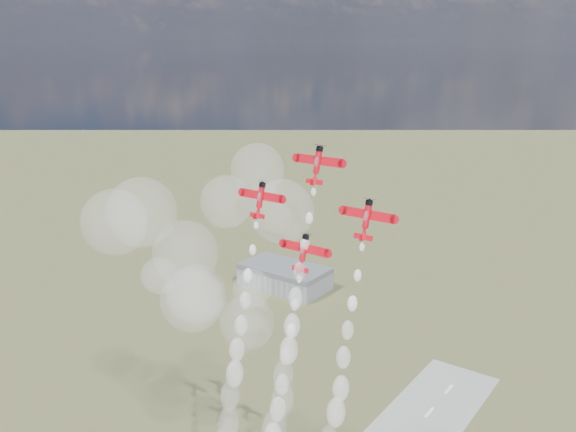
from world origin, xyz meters
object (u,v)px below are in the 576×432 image
at_px(plane_left, 260,199).
at_px(plane_slot, 303,252).
at_px(hangar, 285,276).
at_px(plane_right, 367,218).
at_px(plane_lead, 317,164).

distance_m(plane_left, plane_slot, 16.88).
bearing_deg(hangar, plane_right, -49.63).
bearing_deg(plane_left, plane_right, 0.00).
height_order(hangar, plane_slot, plane_slot).
relative_size(plane_left, plane_right, 1.00).
bearing_deg(plane_slot, plane_lead, 90.00).
height_order(hangar, plane_lead, plane_lead).
relative_size(hangar, plane_left, 4.20).
distance_m(plane_lead, plane_left, 16.88).
distance_m(hangar, plane_right, 235.50).
bearing_deg(plane_left, plane_lead, 10.53).
height_order(hangar, plane_left, plane_left).
xyz_separation_m(plane_left, plane_right, (27.66, 0.00, 0.00)).
xyz_separation_m(plane_lead, plane_slot, (0.00, -5.14, -18.66)).
xyz_separation_m(plane_right, plane_slot, (-13.83, -2.57, -9.33)).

